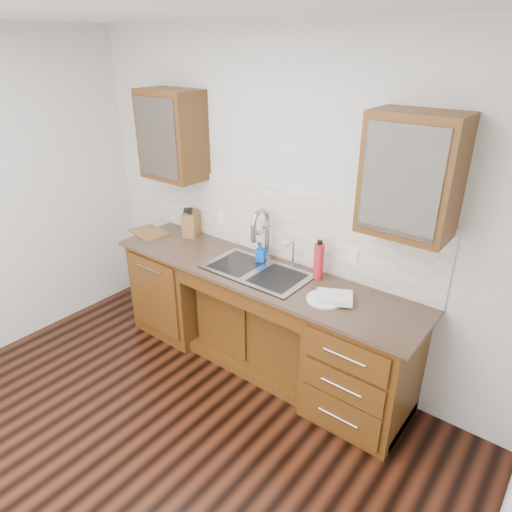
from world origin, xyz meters
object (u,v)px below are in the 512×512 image
Objects in this scene: soap_bottle at (261,252)px; water_bottle at (319,261)px; plate at (325,299)px; knife_block at (192,223)px; cutting_board at (149,232)px.

water_bottle reaches higher than soap_bottle.
soap_bottle reaches higher than plate.
plate is (0.73, -0.22, -0.07)m from soap_bottle.
knife_block is (-1.38, 0.03, -0.03)m from water_bottle.
water_bottle is 1.09× the size of plate.
knife_block is (-1.58, 0.27, 0.11)m from plate.
plate is at bearing -31.98° from soap_bottle.
cutting_board is (-1.94, 0.05, 0.00)m from plate.
soap_bottle is 0.77m from plate.
water_bottle is at bearing -24.50° from knife_block.
cutting_board is at bearing -170.57° from knife_block.
soap_bottle is at bearing 7.96° from cutting_board.
soap_bottle is 0.62× the size of plate.
knife_block is at bearing 160.57° from soap_bottle.
plate is 1.17× the size of knife_block.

